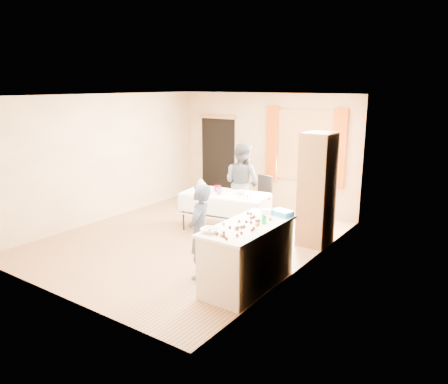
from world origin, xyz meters
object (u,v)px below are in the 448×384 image
Objects in this scene: cabinet at (317,189)px; party_table at (225,208)px; counter at (247,256)px; chair at (259,208)px; woman at (242,183)px; girl at (200,231)px.

party_table is (-1.73, -0.33, -0.55)m from cabinet.
chair is at bearing 117.11° from counter.
woman is at bearing -121.93° from chair.
girl reaches higher than chair.
cabinet reaches higher than woman.
chair is 0.58× the size of woman.
chair is (-1.49, 0.58, -0.71)m from cabinet.
counter is 1.62× the size of chair.
counter is at bearing -56.71° from party_table.
cabinet reaches higher than chair.
counter is at bearing -48.22° from chair.
cabinet is at bearing 143.76° from girl.
girl reaches higher than party_table.
chair is at bearing -130.24° from woman.
cabinet is 1.21× the size of woman.
woman is (-0.27, -0.26, 0.54)m from chair.
counter is at bearing 85.01° from girl.
party_table is (-1.63, 1.81, -0.01)m from counter.
chair reaches higher than counter.
party_table is at bearing 132.07° from counter.
woman is (-1.66, 2.46, 0.37)m from counter.
chair is 0.67× the size of girl.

